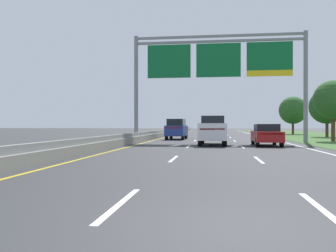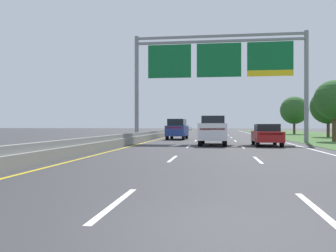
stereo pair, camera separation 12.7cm
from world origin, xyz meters
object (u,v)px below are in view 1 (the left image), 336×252
object	(u,v)px
roadside_tree_far	(327,107)
roadside_tree_distant	(293,110)
car_red_right_lane_sedan	(266,134)
overhead_sign_gantry	(218,65)
pickup_truck_white	(213,131)
car_navy_centre_lane_sedan	(216,130)
roadside_tree_mid	(333,100)
car_blue_left_lane_suv	(177,129)

from	to	relation	value
roadside_tree_far	roadside_tree_distant	bearing A→B (deg)	95.71
car_red_right_lane_sedan	roadside_tree_distant	size ratio (longest dim) A/B	0.74
overhead_sign_gantry	roadside_tree_distant	size ratio (longest dim) A/B	2.51
overhead_sign_gantry	pickup_truck_white	xyz separation A→B (m)	(-0.47, -4.31, -5.66)
car_navy_centre_lane_sedan	overhead_sign_gantry	bearing A→B (deg)	-179.88
pickup_truck_white	car_red_right_lane_sedan	distance (m)	3.91
car_red_right_lane_sedan	roadside_tree_mid	world-z (taller)	roadside_tree_mid
car_red_right_lane_sedan	roadside_tree_distant	bearing A→B (deg)	-14.77
pickup_truck_white	roadside_tree_far	bearing A→B (deg)	-36.43
overhead_sign_gantry	roadside_tree_far	bearing A→B (deg)	46.60
overhead_sign_gantry	car_red_right_lane_sedan	distance (m)	8.43
car_blue_left_lane_suv	car_navy_centre_lane_sedan	xyz separation A→B (m)	(4.13, 14.35, -0.28)
car_blue_left_lane_suv	roadside_tree_distant	distance (m)	27.09
car_blue_left_lane_suv	car_red_right_lane_sedan	size ratio (longest dim) A/B	1.07
car_navy_centre_lane_sedan	pickup_truck_white	bearing A→B (deg)	178.95
roadside_tree_far	pickup_truck_white	bearing A→B (deg)	-126.85
car_navy_centre_lane_sedan	roadside_tree_mid	size ratio (longest dim) A/B	0.79
overhead_sign_gantry	roadside_tree_mid	bearing A→B (deg)	13.43
overhead_sign_gantry	car_blue_left_lane_suv	size ratio (longest dim) A/B	3.18
roadside_tree_far	roadside_tree_distant	xyz separation A→B (m)	(-1.28, 12.78, 0.07)
pickup_truck_white	car_red_right_lane_sedan	size ratio (longest dim) A/B	1.23
roadside_tree_far	car_red_right_lane_sedan	bearing A→B (deg)	-117.55
overhead_sign_gantry	car_blue_left_lane_suv	bearing A→B (deg)	128.22
car_blue_left_lane_suv	pickup_truck_white	bearing A→B (deg)	-157.52
car_navy_centre_lane_sedan	roadside_tree_far	distance (m)	14.85
roadside_tree_distant	roadside_tree_far	bearing A→B (deg)	-84.29
overhead_sign_gantry	car_red_right_lane_sedan	size ratio (longest dim) A/B	3.41
car_navy_centre_lane_sedan	roadside_tree_far	size ratio (longest dim) A/B	0.75
roadside_tree_distant	overhead_sign_gantry	bearing A→B (deg)	-114.13
overhead_sign_gantry	car_navy_centre_lane_sedan	size ratio (longest dim) A/B	3.42
pickup_truck_white	roadside_tree_far	size ratio (longest dim) A/B	0.92
car_navy_centre_lane_sedan	car_red_right_lane_sedan	size ratio (longest dim) A/B	1.00
overhead_sign_gantry	car_blue_left_lane_suv	distance (m)	8.87
car_red_right_lane_sedan	car_blue_left_lane_suv	bearing A→B (deg)	36.86
car_navy_centre_lane_sedan	car_red_right_lane_sedan	distance (m)	24.92
pickup_truck_white	roadside_tree_mid	size ratio (longest dim) A/B	0.97
car_red_right_lane_sedan	roadside_tree_distant	world-z (taller)	roadside_tree_distant
car_navy_centre_lane_sedan	car_blue_left_lane_suv	bearing A→B (deg)	163.76
roadside_tree_mid	overhead_sign_gantry	bearing A→B (deg)	-166.57
car_navy_centre_lane_sedan	roadside_tree_mid	xyz separation A→B (m)	(10.44, -17.26, 2.95)
roadside_tree_mid	roadside_tree_far	distance (m)	11.99
car_blue_left_lane_suv	roadside_tree_far	world-z (taller)	roadside_tree_far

